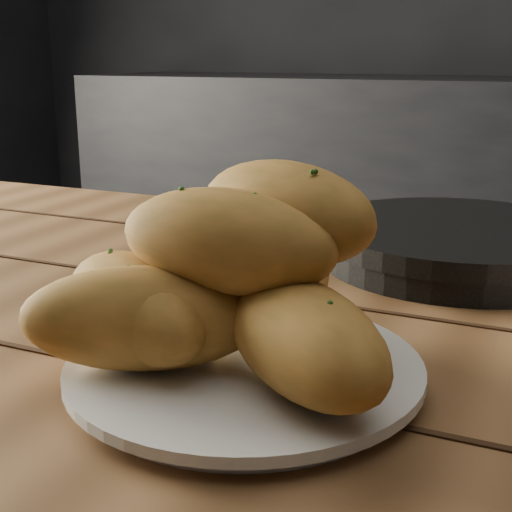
{
  "coord_description": "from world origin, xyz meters",
  "views": [
    {
      "loc": [
        0.34,
        -0.81,
        0.98
      ],
      "look_at": [
        0.14,
        -0.37,
        0.84
      ],
      "focal_mm": 50.0,
      "sensor_mm": 36.0,
      "label": 1
    }
  ],
  "objects_px": {
    "table": "(297,439)",
    "skillet": "(460,243)",
    "bread_rolls": "(224,284)",
    "plate": "(245,371)"
  },
  "relations": [
    {
      "from": "skillet",
      "to": "plate",
      "type": "bearing_deg",
      "value": -103.65
    },
    {
      "from": "table",
      "to": "bread_rolls",
      "type": "bearing_deg",
      "value": -106.2
    },
    {
      "from": "table",
      "to": "bread_rolls",
      "type": "height_order",
      "value": "bread_rolls"
    },
    {
      "from": "table",
      "to": "skillet",
      "type": "xyz_separation_m",
      "value": [
        0.08,
        0.29,
        0.11
      ]
    },
    {
      "from": "table",
      "to": "plate",
      "type": "bearing_deg",
      "value": -96.52
    },
    {
      "from": "skillet",
      "to": "bread_rolls",
      "type": "bearing_deg",
      "value": -105.75
    },
    {
      "from": "table",
      "to": "bread_rolls",
      "type": "distance_m",
      "value": 0.18
    },
    {
      "from": "bread_rolls",
      "to": "skillet",
      "type": "relative_size",
      "value": 0.72
    },
    {
      "from": "table",
      "to": "plate",
      "type": "xyz_separation_m",
      "value": [
        -0.01,
        -0.08,
        0.1
      ]
    },
    {
      "from": "plate",
      "to": "skillet",
      "type": "relative_size",
      "value": 0.59
    }
  ]
}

